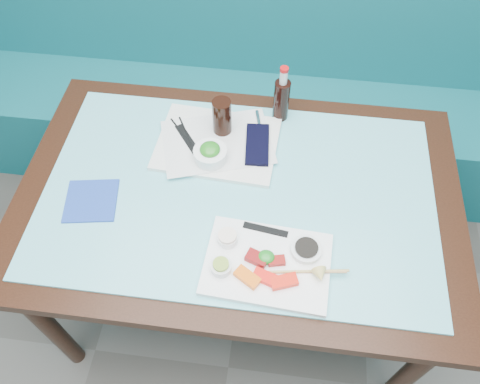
# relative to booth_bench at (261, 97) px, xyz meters

# --- Properties ---
(booth_bench) EXTENTS (3.00, 0.56, 1.17)m
(booth_bench) POSITION_rel_booth_bench_xyz_m (0.00, 0.00, 0.00)
(booth_bench) COLOR #105F66
(booth_bench) RESTS_ON ground
(dining_table) EXTENTS (1.40, 0.90, 0.75)m
(dining_table) POSITION_rel_booth_bench_xyz_m (0.00, -0.84, 0.29)
(dining_table) COLOR black
(dining_table) RESTS_ON ground
(glass_top) EXTENTS (1.22, 0.76, 0.01)m
(glass_top) POSITION_rel_booth_bench_xyz_m (0.00, -0.84, 0.38)
(glass_top) COLOR #67C5CF
(glass_top) RESTS_ON dining_table
(sashimi_plate) EXTENTS (0.36, 0.27, 0.02)m
(sashimi_plate) POSITION_rel_booth_bench_xyz_m (0.11, -1.08, 0.39)
(sashimi_plate) COLOR white
(sashimi_plate) RESTS_ON glass_top
(salmon_left) EXTENTS (0.08, 0.07, 0.02)m
(salmon_left) POSITION_rel_booth_bench_xyz_m (0.06, -1.14, 0.41)
(salmon_left) COLOR #FF620A
(salmon_left) RESTS_ON sashimi_plate
(salmon_mid) EXTENTS (0.08, 0.06, 0.02)m
(salmon_mid) POSITION_rel_booth_bench_xyz_m (0.11, -1.13, 0.41)
(salmon_mid) COLOR #FF140A
(salmon_mid) RESTS_ON sashimi_plate
(salmon_right) EXTENTS (0.08, 0.06, 0.02)m
(salmon_right) POSITION_rel_booth_bench_xyz_m (0.16, -1.14, 0.41)
(salmon_right) COLOR red
(salmon_right) RESTS_ON sashimi_plate
(tuna_left) EXTENTS (0.07, 0.06, 0.02)m
(tuna_left) POSITION_rel_booth_bench_xyz_m (0.08, -1.08, 0.41)
(tuna_left) COLOR maroon
(tuna_left) RESTS_ON sashimi_plate
(tuna_right) EXTENTS (0.05, 0.04, 0.02)m
(tuna_right) POSITION_rel_booth_bench_xyz_m (0.14, -1.08, 0.41)
(tuna_right) COLOR maroon
(tuna_right) RESTS_ON sashimi_plate
(seaweed_garnish) EXTENTS (0.05, 0.05, 0.03)m
(seaweed_garnish) POSITION_rel_booth_bench_xyz_m (0.11, -1.07, 0.41)
(seaweed_garnish) COLOR #1C7C1E
(seaweed_garnish) RESTS_ON sashimi_plate
(ramekin_wasabi) EXTENTS (0.07, 0.07, 0.02)m
(ramekin_wasabi) POSITION_rel_booth_bench_xyz_m (-0.01, -1.12, 0.41)
(ramekin_wasabi) COLOR white
(ramekin_wasabi) RESTS_ON sashimi_plate
(wasabi_fill) EXTENTS (0.05, 0.05, 0.01)m
(wasabi_fill) POSITION_rel_booth_bench_xyz_m (-0.01, -1.12, 0.43)
(wasabi_fill) COLOR #86A836
(wasabi_fill) RESTS_ON ramekin_wasabi
(ramekin_ginger) EXTENTS (0.07, 0.07, 0.02)m
(ramekin_ginger) POSITION_rel_booth_bench_xyz_m (-0.01, -1.03, 0.41)
(ramekin_ginger) COLOR white
(ramekin_ginger) RESTS_ON sashimi_plate
(ginger_fill) EXTENTS (0.07, 0.07, 0.01)m
(ginger_fill) POSITION_rel_booth_bench_xyz_m (-0.01, -1.03, 0.43)
(ginger_fill) COLOR #FDE4D0
(ginger_fill) RESTS_ON ramekin_ginger
(soy_dish) EXTENTS (0.12, 0.12, 0.02)m
(soy_dish) POSITION_rel_booth_bench_xyz_m (0.22, -1.03, 0.41)
(soy_dish) COLOR white
(soy_dish) RESTS_ON sashimi_plate
(soy_fill) EXTENTS (0.08, 0.08, 0.01)m
(soy_fill) POSITION_rel_booth_bench_xyz_m (0.22, -1.03, 0.42)
(soy_fill) COLOR black
(soy_fill) RESTS_ON soy_dish
(lemon_wedge) EXTENTS (0.05, 0.05, 0.04)m
(lemon_wedge) POSITION_rel_booth_bench_xyz_m (0.26, -1.11, 0.42)
(lemon_wedge) COLOR #E8CE6E
(lemon_wedge) RESTS_ON sashimi_plate
(chopstick_sleeve) EXTENTS (0.13, 0.04, 0.00)m
(chopstick_sleeve) POSITION_rel_booth_bench_xyz_m (0.10, -0.98, 0.40)
(chopstick_sleeve) COLOR black
(chopstick_sleeve) RESTS_ON sashimi_plate
(wooden_chopstick_a) EXTENTS (0.23, 0.04, 0.01)m
(wooden_chopstick_a) POSITION_rel_booth_bench_xyz_m (0.22, -1.10, 0.41)
(wooden_chopstick_a) COLOR tan
(wooden_chopstick_a) RESTS_ON sashimi_plate
(wooden_chopstick_b) EXTENTS (0.20, 0.03, 0.01)m
(wooden_chopstick_b) POSITION_rel_booth_bench_xyz_m (0.23, -1.10, 0.40)
(wooden_chopstick_b) COLOR tan
(wooden_chopstick_b) RESTS_ON sashimi_plate
(serving_tray) EXTENTS (0.42, 0.32, 0.01)m
(serving_tray) POSITION_rel_booth_bench_xyz_m (-0.09, -0.66, 0.39)
(serving_tray) COLOR white
(serving_tray) RESTS_ON glass_top
(paper_placemat) EXTENTS (0.42, 0.35, 0.00)m
(paper_placemat) POSITION_rel_booth_bench_xyz_m (-0.09, -0.66, 0.40)
(paper_placemat) COLOR silver
(paper_placemat) RESTS_ON serving_tray
(seaweed_bowl) EXTENTS (0.14, 0.14, 0.04)m
(seaweed_bowl) POSITION_rel_booth_bench_xyz_m (-0.10, -0.73, 0.42)
(seaweed_bowl) COLOR white
(seaweed_bowl) RESTS_ON serving_tray
(seaweed_salad) EXTENTS (0.09, 0.09, 0.03)m
(seaweed_salad) POSITION_rel_booth_bench_xyz_m (-0.10, -0.73, 0.45)
(seaweed_salad) COLOR #23771B
(seaweed_salad) RESTS_ON seaweed_bowl
(cola_glass) EXTENTS (0.06, 0.06, 0.13)m
(cola_glass) POSITION_rel_booth_bench_xyz_m (-0.08, -0.60, 0.46)
(cola_glass) COLOR black
(cola_glass) RESTS_ON serving_tray
(navy_pouch) EXTENTS (0.09, 0.18, 0.01)m
(navy_pouch) POSITION_rel_booth_bench_xyz_m (0.04, -0.66, 0.40)
(navy_pouch) COLOR black
(navy_pouch) RESTS_ON serving_tray
(fork) EXTENTS (0.04, 0.10, 0.01)m
(fork) POSITION_rel_booth_bench_xyz_m (0.03, -0.55, 0.40)
(fork) COLOR silver
(fork) RESTS_ON serving_tray
(black_chopstick_a) EXTENTS (0.16, 0.19, 0.01)m
(black_chopstick_a) POSITION_rel_booth_bench_xyz_m (-0.19, -0.67, 0.40)
(black_chopstick_a) COLOR black
(black_chopstick_a) RESTS_ON serving_tray
(black_chopstick_b) EXTENTS (0.12, 0.21, 0.01)m
(black_chopstick_b) POSITION_rel_booth_bench_xyz_m (-0.19, -0.67, 0.40)
(black_chopstick_b) COLOR black
(black_chopstick_b) RESTS_ON serving_tray
(tray_sleeve) EXTENTS (0.12, 0.15, 0.00)m
(tray_sleeve) POSITION_rel_booth_bench_xyz_m (-0.19, -0.67, 0.40)
(tray_sleeve) COLOR black
(tray_sleeve) RESTS_ON serving_tray
(cola_bottle_body) EXTENTS (0.07, 0.07, 0.15)m
(cola_bottle_body) POSITION_rel_booth_bench_xyz_m (0.10, -0.50, 0.46)
(cola_bottle_body) COLOR black
(cola_bottle_body) RESTS_ON glass_top
(cola_bottle_neck) EXTENTS (0.03, 0.03, 0.05)m
(cola_bottle_neck) POSITION_rel_booth_bench_xyz_m (0.10, -0.50, 0.56)
(cola_bottle_neck) COLOR silver
(cola_bottle_neck) RESTS_ON cola_bottle_body
(cola_bottle_cap) EXTENTS (0.04, 0.04, 0.01)m
(cola_bottle_cap) POSITION_rel_booth_bench_xyz_m (0.10, -0.50, 0.59)
(cola_bottle_cap) COLOR red
(cola_bottle_cap) RESTS_ON cola_bottle_neck
(blue_napkin) EXTENTS (0.18, 0.18, 0.01)m
(blue_napkin) POSITION_rel_booth_bench_xyz_m (-0.45, -0.93, 0.39)
(blue_napkin) COLOR #1C3C9B
(blue_napkin) RESTS_ON glass_top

